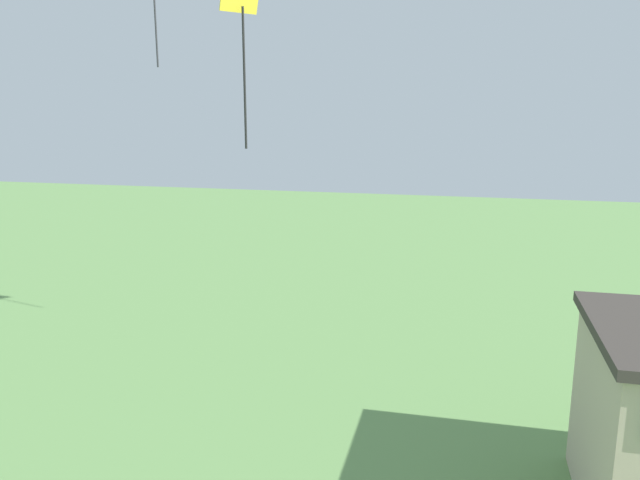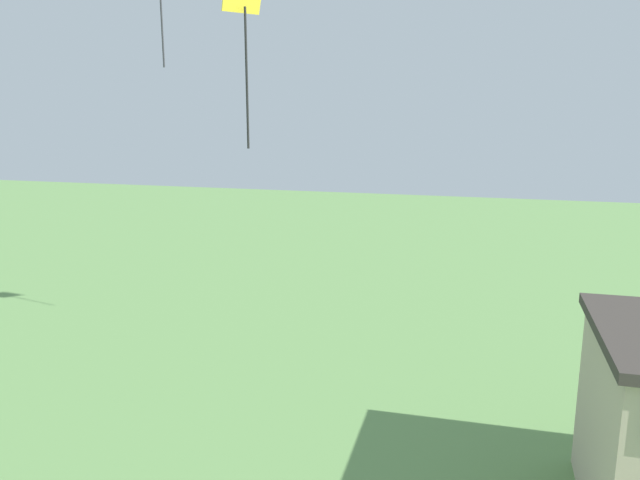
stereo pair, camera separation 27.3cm
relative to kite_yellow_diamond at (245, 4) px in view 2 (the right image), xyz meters
name	(u,v)px [view 2 (the right image)]	position (x,y,z in m)	size (l,w,h in m)	color
kite_yellow_diamond	(245,4)	(0.00, 0.00, 0.00)	(0.80, 0.94, 3.98)	yellow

